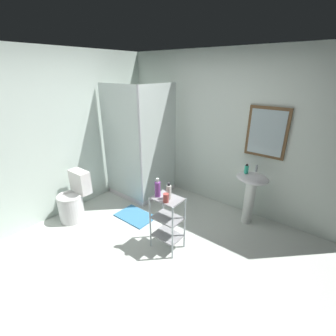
{
  "coord_description": "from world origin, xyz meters",
  "views": [
    {
      "loc": [
        1.64,
        -1.65,
        2.19
      ],
      "look_at": [
        -0.05,
        0.5,
        1.05
      ],
      "focal_mm": 25.2,
      "sensor_mm": 36.0,
      "label": 1
    }
  ],
  "objects": [
    {
      "name": "sink_faucet",
      "position": [
        0.69,
        1.64,
        0.86
      ],
      "size": [
        0.03,
        0.03,
        0.1
      ],
      "primitive_type": "cylinder",
      "color": "silver",
      "rests_on": "pedestal_sink"
    },
    {
      "name": "lotion_bottle_white",
      "position": [
        0.1,
        0.32,
        0.83
      ],
      "size": [
        0.06,
        0.06,
        0.21
      ],
      "color": "white",
      "rests_on": "storage_cart"
    },
    {
      "name": "toilet",
      "position": [
        -1.48,
        -0.06,
        0.31
      ],
      "size": [
        0.37,
        0.49,
        0.76
      ],
      "color": "white",
      "rests_on": "ground_plane"
    },
    {
      "name": "ground_plane",
      "position": [
        0.0,
        0.0,
        -0.01
      ],
      "size": [
        4.2,
        4.2,
        0.02
      ],
      "primitive_type": "cube",
      "color": "silver"
    },
    {
      "name": "wall_back",
      "position": [
        0.01,
        1.85,
        1.25
      ],
      "size": [
        4.2,
        0.14,
        2.5
      ],
      "color": "silver",
      "rests_on": "ground_plane"
    },
    {
      "name": "pedestal_sink",
      "position": [
        0.69,
        1.52,
        0.58
      ],
      "size": [
        0.46,
        0.37,
        0.81
      ],
      "color": "white",
      "rests_on": "ground_plane"
    },
    {
      "name": "hand_soap_bottle",
      "position": [
        0.6,
        1.49,
        0.87
      ],
      "size": [
        0.06,
        0.06,
        0.14
      ],
      "color": "#2DBC99",
      "rests_on": "pedestal_sink"
    },
    {
      "name": "storage_cart",
      "position": [
        0.08,
        0.32,
        0.44
      ],
      "size": [
        0.38,
        0.28,
        0.74
      ],
      "color": "silver",
      "rests_on": "ground_plane"
    },
    {
      "name": "rinse_cup",
      "position": [
        0.12,
        0.24,
        0.79
      ],
      "size": [
        0.07,
        0.07,
        0.11
      ],
      "primitive_type": "cylinder",
      "color": "#B24742",
      "rests_on": "storage_cart"
    },
    {
      "name": "wall_left",
      "position": [
        -1.85,
        0.0,
        1.25
      ],
      "size": [
        0.1,
        4.2,
        2.5
      ],
      "primitive_type": "cube",
      "color": "silver",
      "rests_on": "ground_plane"
    },
    {
      "name": "shower_stall",
      "position": [
        -1.21,
        1.18,
        0.46
      ],
      "size": [
        0.92,
        0.92,
        2.0
      ],
      "color": "white",
      "rests_on": "ground_plane"
    },
    {
      "name": "bath_mat",
      "position": [
        -0.76,
        0.54,
        0.01
      ],
      "size": [
        0.6,
        0.4,
        0.02
      ],
      "primitive_type": "cube",
      "color": "teal",
      "rests_on": "ground_plane"
    },
    {
      "name": "conditioner_bottle_purple",
      "position": [
        -0.04,
        0.28,
        0.85
      ],
      "size": [
        0.07,
        0.07,
        0.24
      ],
      "color": "purple",
      "rests_on": "storage_cart"
    }
  ]
}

